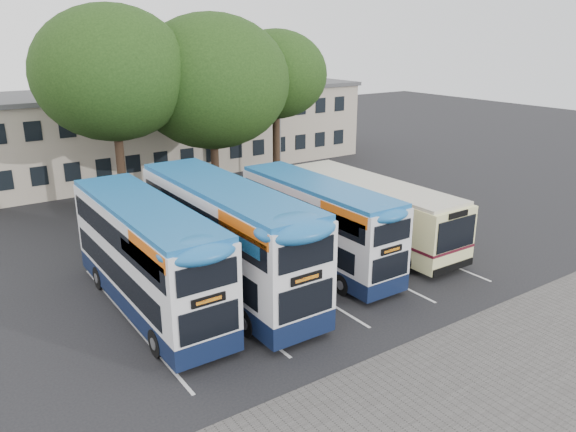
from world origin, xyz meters
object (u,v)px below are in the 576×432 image
(tree_mid, at_px, (212,82))
(bus_dd_left, at_px, (147,252))
(bus_dd_right, at_px, (317,220))
(tree_left, at_px, (112,73))
(bus_single, at_px, (370,207))
(lamp_post, at_px, (280,107))
(bus_dd_mid, at_px, (226,234))
(tree_right, at_px, (276,75))

(tree_mid, relative_size, bus_dd_left, 1.12)
(tree_mid, bearing_deg, bus_dd_right, -95.69)
(tree_left, distance_m, bus_single, 15.81)
(lamp_post, height_order, tree_left, tree_left)
(bus_single, bearing_deg, tree_mid, 104.06)
(bus_dd_mid, height_order, bus_single, bus_dd_mid)
(bus_dd_left, xyz_separation_m, bus_dd_right, (7.89, -0.22, -0.18))
(bus_dd_left, bearing_deg, tree_mid, 52.79)
(lamp_post, height_order, tree_right, tree_right)
(tree_right, xyz_separation_m, bus_dd_mid, (-10.90, -12.87, -5.05))
(lamp_post, distance_m, tree_right, 3.53)
(lamp_post, distance_m, tree_left, 13.01)
(tree_right, distance_m, bus_dd_left, 19.55)
(bus_dd_left, bearing_deg, bus_single, 3.32)
(tree_mid, height_order, tree_right, tree_mid)
(tree_left, xyz_separation_m, tree_mid, (5.88, -0.33, -0.70))
(bus_dd_left, xyz_separation_m, bus_single, (11.93, 0.69, -0.53))
(bus_single, bearing_deg, tree_right, 79.67)
(tree_left, height_order, bus_dd_right, tree_left)
(tree_left, distance_m, tree_mid, 5.93)
(tree_right, bearing_deg, tree_mid, -173.97)
(lamp_post, bearing_deg, tree_right, -129.54)
(tree_left, bearing_deg, bus_dd_right, -69.57)
(lamp_post, relative_size, bus_single, 0.85)
(bus_dd_left, xyz_separation_m, bus_dd_mid, (3.19, -0.35, 0.16))
(tree_mid, xyz_separation_m, bus_dd_left, (-9.10, -11.99, -5.02))
(lamp_post, distance_m, bus_dd_right, 16.89)
(tree_left, distance_m, tree_right, 10.88)
(tree_right, xyz_separation_m, bus_single, (-2.15, -11.82, -5.74))
(tree_left, xyz_separation_m, bus_dd_left, (-3.22, -12.32, -5.72))
(tree_right, relative_size, bus_single, 0.98)
(tree_right, xyz_separation_m, bus_dd_left, (-14.09, -12.52, -5.21))
(bus_dd_left, height_order, bus_dd_right, bus_dd_left)
(tree_left, distance_m, bus_dd_left, 13.96)
(tree_left, relative_size, tree_right, 1.12)
(tree_right, bearing_deg, bus_dd_left, -138.38)
(tree_left, bearing_deg, lamp_post, 9.79)
(tree_left, distance_m, bus_dd_mid, 13.83)
(bus_single, bearing_deg, bus_dd_mid, -173.20)
(tree_right, distance_m, bus_single, 13.32)
(bus_dd_mid, bearing_deg, bus_single, 6.80)
(tree_mid, distance_m, bus_dd_mid, 14.52)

